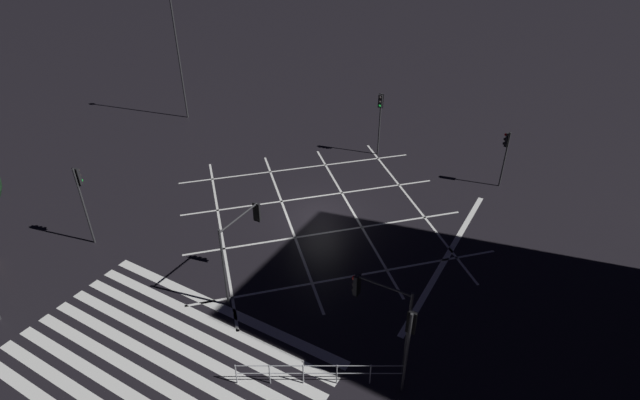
{
  "coord_description": "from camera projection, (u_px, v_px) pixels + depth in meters",
  "views": [
    {
      "loc": [
        12.42,
        -21.41,
        16.48
      ],
      "look_at": [
        0.0,
        0.0,
        0.97
      ],
      "focal_mm": 28.0,
      "sensor_mm": 36.0,
      "label": 1
    }
  ],
  "objects": [
    {
      "name": "traffic_light_se_main",
      "position": [
        379.0,
        304.0,
        18.87
      ],
      "size": [
        2.47,
        0.36,
        4.24
      ],
      "rotation": [
        0.0,
        0.0,
        3.14
      ],
      "color": "#2D2D30",
      "rests_on": "ground_plane"
    },
    {
      "name": "street_lamp_east",
      "position": [
        176.0,
        38.0,
        38.76
      ],
      "size": [
        0.45,
        0.45,
        10.23
      ],
      "color": "#2D2D30",
      "rests_on": "ground_plane"
    },
    {
      "name": "traffic_light_median_north",
      "position": [
        380.0,
        112.0,
        34.6
      ],
      "size": [
        0.36,
        0.39,
        4.59
      ],
      "rotation": [
        0.0,
        0.0,
        -1.57
      ],
      "color": "#2D2D30",
      "rests_on": "ground_plane"
    },
    {
      "name": "pedestrian_railing",
      "position": [
        320.0,
        372.0,
        19.2
      ],
      "size": [
        5.67,
        3.31,
        1.05
      ],
      "rotation": [
        0.0,
        0.0,
        0.53
      ],
      "color": "#9EA0A5",
      "rests_on": "ground_plane"
    },
    {
      "name": "traffic_light_sw_cross",
      "position": [
        81.0,
        191.0,
        25.67
      ],
      "size": [
        0.36,
        0.39,
        4.58
      ],
      "rotation": [
        0.0,
        0.0,
        1.57
      ],
      "color": "#2D2D30",
      "rests_on": "ground_plane"
    },
    {
      "name": "traffic_light_se_cross",
      "position": [
        410.0,
        336.0,
        17.8
      ],
      "size": [
        0.36,
        0.39,
        4.07
      ],
      "rotation": [
        0.0,
        0.0,
        1.57
      ],
      "color": "#2D2D30",
      "rests_on": "ground_plane"
    },
    {
      "name": "ground_plane",
      "position": [
        320.0,
        214.0,
        29.73
      ],
      "size": [
        200.0,
        200.0,
        0.0
      ],
      "primitive_type": "plane",
      "color": "black"
    },
    {
      "name": "road_markings",
      "position": [
        226.0,
        313.0,
        22.77
      ],
      "size": [
        19.83,
        26.47,
        0.01
      ],
      "color": "silver",
      "rests_on": "ground_plane"
    },
    {
      "name": "traffic_light_median_south",
      "position": [
        242.0,
        234.0,
        22.59
      ],
      "size": [
        0.36,
        2.9,
        4.3
      ],
      "rotation": [
        0.0,
        0.0,
        1.57
      ],
      "color": "#2D2D30",
      "rests_on": "ground_plane"
    },
    {
      "name": "traffic_light_ne_main",
      "position": [
        506.0,
        148.0,
        31.12
      ],
      "size": [
        0.39,
        0.36,
        3.78
      ],
      "rotation": [
        0.0,
        0.0,
        3.14
      ],
      "color": "#2D2D30",
      "rests_on": "ground_plane"
    }
  ]
}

